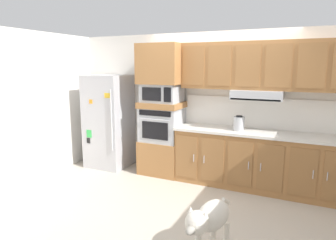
# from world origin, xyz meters

# --- Properties ---
(ground_plane) EXTENTS (9.60, 9.60, 0.00)m
(ground_plane) POSITION_xyz_m (0.00, 0.00, 0.00)
(ground_plane) COLOR #B2A899
(back_kitchen_wall) EXTENTS (6.20, 0.12, 2.50)m
(back_kitchen_wall) POSITION_xyz_m (0.00, 1.11, 1.25)
(back_kitchen_wall) COLOR silver
(back_kitchen_wall) RESTS_ON ground
(side_panel_left) EXTENTS (0.12, 7.10, 2.50)m
(side_panel_left) POSITION_xyz_m (-2.80, 0.00, 1.25)
(side_panel_left) COLOR silver
(side_panel_left) RESTS_ON ground
(refrigerator) EXTENTS (0.76, 0.73, 1.76)m
(refrigerator) POSITION_xyz_m (-2.04, 0.68, 0.88)
(refrigerator) COLOR #ADADB2
(refrigerator) RESTS_ON ground
(oven_base_cabinet) EXTENTS (0.74, 0.62, 0.60)m
(oven_base_cabinet) POSITION_xyz_m (-0.93, 0.75, 0.30)
(oven_base_cabinet) COLOR #996638
(oven_base_cabinet) RESTS_ON ground
(built_in_oven) EXTENTS (0.70, 0.62, 0.60)m
(built_in_oven) POSITION_xyz_m (-0.93, 0.75, 0.90)
(built_in_oven) COLOR #A8AAAF
(built_in_oven) RESTS_ON oven_base_cabinet
(appliance_mid_shelf) EXTENTS (0.74, 0.62, 0.10)m
(appliance_mid_shelf) POSITION_xyz_m (-0.93, 0.75, 1.25)
(appliance_mid_shelf) COLOR #996638
(appliance_mid_shelf) RESTS_ON built_in_oven
(microwave) EXTENTS (0.64, 0.54, 0.32)m
(microwave) POSITION_xyz_m (-0.93, 0.75, 1.46)
(microwave) COLOR #A8AAAF
(microwave) RESTS_ON appliance_mid_shelf
(appliance_upper_cabinet) EXTENTS (0.74, 0.62, 0.68)m
(appliance_upper_cabinet) POSITION_xyz_m (-0.93, 0.75, 1.96)
(appliance_upper_cabinet) COLOR #996638
(appliance_upper_cabinet) RESTS_ON microwave
(lower_cabinet_run) EXTENTS (3.06, 0.63, 0.88)m
(lower_cabinet_run) POSITION_xyz_m (0.97, 0.75, 0.44)
(lower_cabinet_run) COLOR #996638
(lower_cabinet_run) RESTS_ON ground
(countertop_slab) EXTENTS (3.10, 0.64, 0.04)m
(countertop_slab) POSITION_xyz_m (0.97, 0.75, 0.90)
(countertop_slab) COLOR beige
(countertop_slab) RESTS_ON lower_cabinet_run
(backsplash_panel) EXTENTS (3.10, 0.02, 0.50)m
(backsplash_panel) POSITION_xyz_m (0.97, 1.04, 1.17)
(backsplash_panel) COLOR white
(backsplash_panel) RESTS_ON countertop_slab
(upper_cabinet_with_hood) EXTENTS (3.06, 0.48, 0.88)m
(upper_cabinet_with_hood) POSITION_xyz_m (0.95, 0.87, 1.90)
(upper_cabinet_with_hood) COLOR #996638
(upper_cabinet_with_hood) RESTS_ON backsplash_panel
(electric_kettle) EXTENTS (0.17, 0.17, 0.24)m
(electric_kettle) POSITION_xyz_m (0.44, 0.70, 1.03)
(electric_kettle) COLOR #A8AAAF
(electric_kettle) RESTS_ON countertop_slab
(dog) EXTENTS (0.35, 0.89, 0.67)m
(dog) POSITION_xyz_m (0.60, -1.34, 0.46)
(dog) COLOR beige
(dog) RESTS_ON ground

